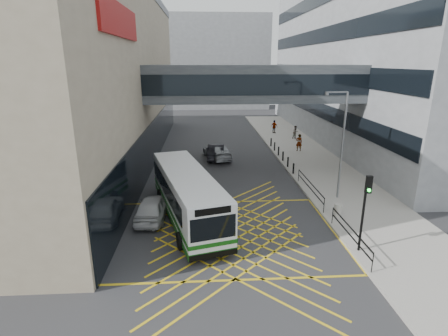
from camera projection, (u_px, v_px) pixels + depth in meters
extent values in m
plane|color=#333335|center=(228.00, 233.00, 19.74)|extent=(120.00, 120.00, 0.00)
cube|color=tan|center=(18.00, 76.00, 31.62)|extent=(24.00, 42.00, 16.00)
cube|color=black|center=(156.00, 139.00, 34.08)|extent=(0.10, 41.50, 4.00)
cube|color=maroon|center=(120.00, 20.00, 19.84)|extent=(0.18, 9.00, 1.80)
cube|color=gray|center=(417.00, 55.00, 41.10)|extent=(24.00, 44.00, 20.00)
cube|color=black|center=(313.00, 107.00, 42.17)|extent=(0.10, 43.50, 1.60)
cube|color=black|center=(315.00, 73.00, 40.99)|extent=(0.10, 43.50, 1.60)
cube|color=black|center=(318.00, 36.00, 39.82)|extent=(0.10, 43.50, 1.60)
cube|color=gray|center=(199.00, 63.00, 74.25)|extent=(28.00, 16.00, 18.00)
cube|color=#41464B|center=(254.00, 83.00, 29.17)|extent=(20.00, 4.00, 3.00)
cube|color=black|center=(258.00, 85.00, 27.24)|extent=(19.50, 0.06, 1.60)
cube|color=black|center=(251.00, 82.00, 31.10)|extent=(19.50, 0.06, 1.60)
cube|color=#A09B92|center=(308.00, 158.00, 34.55)|extent=(6.00, 54.00, 0.16)
cube|color=gold|center=(228.00, 232.00, 19.74)|extent=(12.00, 9.00, 0.01)
cube|color=white|center=(187.00, 194.00, 21.01)|extent=(5.11, 10.82, 2.59)
cube|color=#0F4E11|center=(188.00, 211.00, 21.34)|extent=(5.16, 10.87, 0.33)
cube|color=#0F4E11|center=(188.00, 203.00, 21.19)|extent=(5.18, 10.88, 0.21)
cube|color=black|center=(185.00, 186.00, 21.43)|extent=(4.81, 9.54, 1.01)
cube|color=black|center=(213.00, 228.00, 16.18)|extent=(2.15, 0.66, 1.15)
cube|color=black|center=(213.00, 211.00, 15.91)|extent=(1.68, 0.51, 0.34)
cube|color=white|center=(187.00, 173.00, 20.63)|extent=(5.07, 10.73, 0.10)
cube|color=black|center=(214.00, 255.00, 16.57)|extent=(2.34, 0.73, 0.29)
cube|color=black|center=(172.00, 184.00, 26.13)|extent=(2.34, 0.73, 0.29)
cylinder|color=black|center=(180.00, 241.00, 17.85)|extent=(0.51, 1.00, 0.96)
cylinder|color=black|center=(225.00, 234.00, 18.59)|extent=(0.51, 1.00, 0.96)
cylinder|color=black|center=(160.00, 196.00, 23.76)|extent=(0.51, 1.00, 0.96)
cylinder|color=black|center=(195.00, 192.00, 24.50)|extent=(0.51, 1.00, 0.96)
imported|color=silver|center=(152.00, 207.00, 21.33)|extent=(2.15, 4.70, 1.46)
imported|color=black|center=(216.00, 151.00, 34.54)|extent=(2.20, 4.90, 1.50)
imported|color=gray|center=(217.00, 151.00, 34.57)|extent=(3.12, 5.32, 1.55)
cylinder|color=black|center=(362.00, 219.00, 17.11)|extent=(0.13, 0.13, 3.39)
cube|color=black|center=(369.00, 184.00, 16.35)|extent=(0.29, 0.19, 0.85)
sphere|color=#19E533|center=(369.00, 190.00, 16.32)|extent=(0.17, 0.17, 0.16)
cylinder|color=slate|center=(342.00, 147.00, 23.41)|extent=(0.16, 0.16, 7.24)
cube|color=slate|center=(337.00, 92.00, 22.21)|extent=(1.45, 0.30, 0.09)
cylinder|color=slate|center=(327.00, 93.00, 22.09)|extent=(0.29, 0.29, 0.23)
cylinder|color=#ADA89E|center=(338.00, 210.00, 21.36)|extent=(0.46, 0.46, 0.79)
cube|color=black|center=(351.00, 228.00, 17.86)|extent=(0.05, 5.00, 0.05)
cube|color=black|center=(350.00, 235.00, 17.98)|extent=(0.05, 5.00, 0.05)
cube|color=black|center=(310.00, 183.00, 24.54)|extent=(0.05, 6.00, 0.05)
cube|color=black|center=(310.00, 188.00, 24.66)|extent=(0.05, 6.00, 0.05)
cylinder|color=black|center=(373.00, 262.00, 15.61)|extent=(0.04, 0.04, 1.00)
cylinder|color=black|center=(333.00, 215.00, 20.38)|extent=(0.04, 0.04, 1.00)
cylinder|color=black|center=(324.00, 205.00, 21.81)|extent=(0.04, 0.04, 1.00)
cylinder|color=black|center=(299.00, 175.00, 27.54)|extent=(0.04, 0.04, 1.00)
cylinder|color=black|center=(293.00, 168.00, 29.47)|extent=(0.14, 0.14, 0.90)
cylinder|color=black|center=(288.00, 162.00, 31.38)|extent=(0.14, 0.14, 0.90)
cylinder|color=black|center=(283.00, 156.00, 33.29)|extent=(0.14, 0.14, 0.90)
cylinder|color=black|center=(279.00, 151.00, 35.19)|extent=(0.14, 0.14, 0.90)
cylinder|color=black|center=(275.00, 146.00, 37.10)|extent=(0.14, 0.14, 0.90)
cylinder|color=black|center=(271.00, 142.00, 39.01)|extent=(0.14, 0.14, 0.90)
imported|color=gray|center=(299.00, 143.00, 36.85)|extent=(0.73, 0.53, 1.80)
imported|color=gray|center=(296.00, 132.00, 42.63)|extent=(0.88, 0.70, 1.57)
imported|color=gray|center=(274.00, 127.00, 46.06)|extent=(1.06, 1.03, 1.69)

